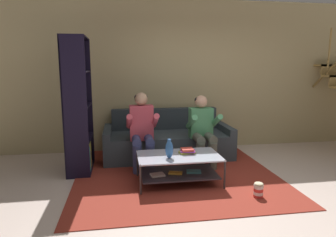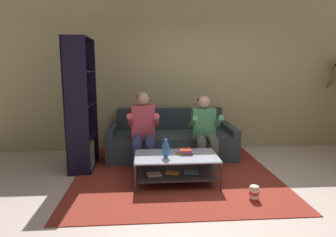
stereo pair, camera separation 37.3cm
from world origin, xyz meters
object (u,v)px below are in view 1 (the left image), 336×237
(couch, at_px, (167,141))
(vase, at_px, (169,149))
(person_seated_left, at_px, (142,128))
(person_seated_right, at_px, (202,127))
(coffee_table, at_px, (178,165))
(book_stack, at_px, (187,151))
(bookshelf, at_px, (76,121))
(popcorn_tub, at_px, (258,190))

(couch, xyz_separation_m, vase, (-0.20, -1.42, 0.25))
(person_seated_left, bearing_deg, person_seated_right, -0.34)
(couch, bearing_deg, coffee_table, -92.00)
(person_seated_left, distance_m, coffee_table, 0.95)
(coffee_table, relative_size, vase, 4.32)
(vase, bearing_deg, book_stack, 32.29)
(person_seated_left, height_order, vase, person_seated_left)
(bookshelf, bearing_deg, coffee_table, -27.22)
(person_seated_right, relative_size, coffee_table, 1.01)
(person_seated_left, distance_m, book_stack, 0.92)
(person_seated_right, height_order, book_stack, person_seated_right)
(couch, xyz_separation_m, coffee_table, (-0.05, -1.30, -0.01))
(couch, relative_size, vase, 8.51)
(book_stack, height_order, bookshelf, bookshelf)
(coffee_table, bearing_deg, popcorn_tub, -35.31)
(vase, distance_m, popcorn_tub, 1.26)
(person_seated_left, relative_size, book_stack, 4.95)
(person_seated_left, distance_m, popcorn_tub, 2.02)
(coffee_table, distance_m, book_stack, 0.23)
(couch, xyz_separation_m, person_seated_left, (-0.50, -0.57, 0.39))
(vase, bearing_deg, popcorn_tub, -26.45)
(couch, relative_size, book_stack, 9.17)
(couch, height_order, popcorn_tub, couch)
(coffee_table, xyz_separation_m, popcorn_tub, (0.90, -0.64, -0.17))
(couch, bearing_deg, book_stack, -85.49)
(person_seated_right, xyz_separation_m, coffee_table, (-0.55, -0.73, -0.37))
(person_seated_right, bearing_deg, vase, -129.51)
(person_seated_right, distance_m, coffee_table, 0.98)
(couch, relative_size, person_seated_left, 1.85)
(couch, distance_m, vase, 1.45)
(coffee_table, xyz_separation_m, bookshelf, (-1.48, 0.76, 0.52))
(person_seated_left, xyz_separation_m, coffee_table, (0.46, -0.74, -0.40))
(bookshelf, bearing_deg, person_seated_left, -1.25)
(coffee_table, height_order, bookshelf, bookshelf)
(person_seated_left, xyz_separation_m, book_stack, (0.60, -0.67, -0.22))
(vase, relative_size, bookshelf, 0.13)
(bookshelf, bearing_deg, popcorn_tub, -30.45)
(book_stack, bearing_deg, person_seated_right, 58.56)
(popcorn_tub, bearing_deg, couch, 113.85)
(vase, bearing_deg, person_seated_right, 50.49)
(person_seated_left, xyz_separation_m, bookshelf, (-1.02, 0.02, 0.13))
(person_seated_left, relative_size, popcorn_tub, 6.00)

